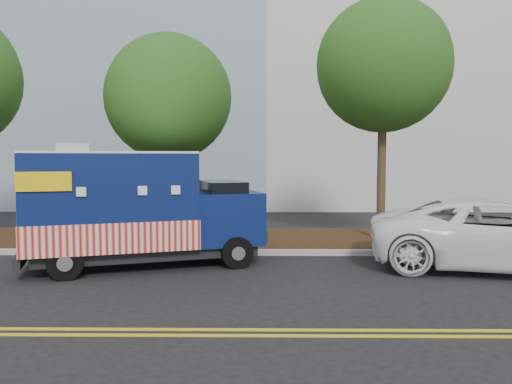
{
  "coord_description": "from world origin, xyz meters",
  "views": [
    {
      "loc": [
        1.78,
        -11.89,
        2.64
      ],
      "look_at": [
        1.64,
        0.6,
        1.77
      ],
      "focal_mm": 35.0,
      "sensor_mm": 36.0,
      "label": 1
    }
  ],
  "objects": [
    {
      "name": "ground",
      "position": [
        0.0,
        0.0,
        0.0
      ],
      "size": [
        120.0,
        120.0,
        0.0
      ],
      "primitive_type": "plane",
      "color": "black",
      "rests_on": "ground"
    },
    {
      "name": "curb",
      "position": [
        0.0,
        1.4,
        0.07
      ],
      "size": [
        120.0,
        0.18,
        0.15
      ],
      "primitive_type": "cube",
      "color": "#9E9E99",
      "rests_on": "ground"
    },
    {
      "name": "mulch_strip",
      "position": [
        0.0,
        3.5,
        0.07
      ],
      "size": [
        120.0,
        4.0,
        0.15
      ],
      "primitive_type": "cube",
      "color": "black",
      "rests_on": "ground"
    },
    {
      "name": "centerline_near",
      "position": [
        0.0,
        -4.45,
        0.01
      ],
      "size": [
        120.0,
        0.1,
        0.01
      ],
      "primitive_type": "cube",
      "color": "gold",
      "rests_on": "ground"
    },
    {
      "name": "centerline_far",
      "position": [
        0.0,
        -4.7,
        0.01
      ],
      "size": [
        120.0,
        0.1,
        0.01
      ],
      "primitive_type": "cube",
      "color": "gold",
      "rests_on": "ground"
    },
    {
      "name": "tree_b",
      "position": [
        -1.05,
        3.36,
        4.44
      ],
      "size": [
        3.83,
        3.83,
        6.36
      ],
      "color": "#38281C",
      "rests_on": "ground"
    },
    {
      "name": "tree_c",
      "position": [
        5.41,
        3.24,
        5.36
      ],
      "size": [
        4.0,
        4.0,
        7.37
      ],
      "color": "#38281C",
      "rests_on": "ground"
    },
    {
      "name": "sign_post",
      "position": [
        -4.27,
        1.98,
        1.2
      ],
      "size": [
        0.06,
        0.06,
        2.4
      ],
      "primitive_type": "cube",
      "color": "#473828",
      "rests_on": "ground"
    },
    {
      "name": "food_truck",
      "position": [
        -1.31,
        -0.03,
        1.34
      ],
      "size": [
        5.95,
        3.65,
        2.96
      ],
      "rotation": [
        0.0,
        0.0,
        0.31
      ],
      "color": "black",
      "rests_on": "ground"
    },
    {
      "name": "white_car",
      "position": [
        7.41,
        -0.27,
        0.83
      ],
      "size": [
        6.49,
        4.12,
        1.67
      ],
      "primitive_type": "imported",
      "rotation": [
        0.0,
        0.0,
        1.33
      ],
      "color": "white",
      "rests_on": "ground"
    }
  ]
}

